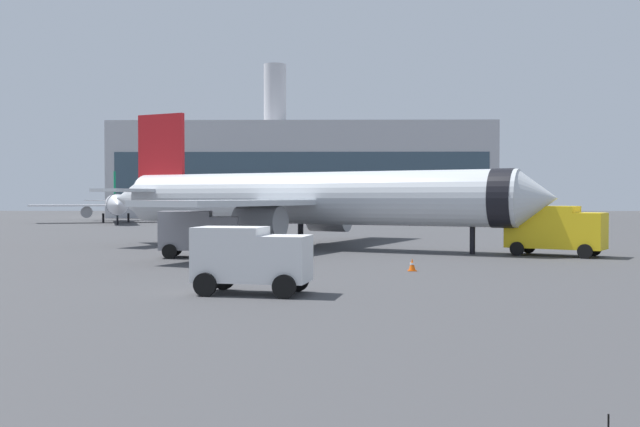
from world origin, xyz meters
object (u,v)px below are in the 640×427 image
(service_truck, at_px, (198,232))
(safety_cone_far, at_px, (412,265))
(airplane_at_gate, at_px, (307,199))
(cargo_van, at_px, (251,257))
(safety_cone_near, at_px, (199,239))
(airplane_taxiing, at_px, (116,204))
(safety_cone_mid, at_px, (264,272))
(fuel_truck, at_px, (554,228))

(service_truck, height_order, safety_cone_far, service_truck)
(service_truck, relative_size, safety_cone_far, 7.76)
(airplane_at_gate, relative_size, cargo_van, 7.20)
(safety_cone_far, bearing_deg, safety_cone_near, 124.14)
(airplane_taxiing, relative_size, safety_cone_mid, 34.78)
(airplane_at_gate, distance_m, service_truck, 10.42)
(safety_cone_far, bearing_deg, service_truck, 146.32)
(airplane_at_gate, xyz_separation_m, service_truck, (-6.55, -7.84, -2.05))
(airplane_at_gate, xyz_separation_m, fuel_truck, (16.09, -6.38, -1.88))
(airplane_at_gate, bearing_deg, fuel_truck, -21.62)
(airplane_taxiing, xyz_separation_m, safety_cone_mid, (29.18, -74.46, -2.41))
(service_truck, height_order, cargo_van, service_truck)
(airplane_at_gate, bearing_deg, safety_cone_mid, -93.55)
(fuel_truck, bearing_deg, airplane_taxiing, 127.49)
(cargo_van, bearing_deg, airplane_taxiing, 110.17)
(safety_cone_near, distance_m, safety_cone_mid, 27.23)
(fuel_truck, distance_m, safety_cone_far, 14.18)
(service_truck, height_order, safety_cone_near, service_truck)
(safety_cone_near, xyz_separation_m, safety_cone_mid, (7.79, -26.10, 0.06))
(safety_cone_mid, bearing_deg, safety_cone_far, 29.38)
(safety_cone_near, relative_size, safety_cone_far, 1.03)
(safety_cone_mid, bearing_deg, service_truck, 113.24)
(service_truck, distance_m, cargo_van, 17.95)
(airplane_at_gate, bearing_deg, service_truck, -129.91)
(airplane_at_gate, xyz_separation_m, airplane_taxiing, (-30.43, 54.28, -0.87))
(cargo_van, bearing_deg, safety_cone_near, 104.04)
(airplane_taxiing, distance_m, service_truck, 66.56)
(airplane_at_gate, bearing_deg, safety_cone_near, 146.83)
(cargo_van, bearing_deg, fuel_truck, 46.95)
(cargo_van, xyz_separation_m, safety_cone_far, (7.23, 8.86, -1.14))
(safety_cone_far, bearing_deg, airplane_at_gate, 110.13)
(service_truck, relative_size, safety_cone_near, 7.56)
(safety_cone_mid, bearing_deg, cargo_van, -90.71)
(safety_cone_mid, height_order, safety_cone_far, safety_cone_mid)
(safety_cone_near, xyz_separation_m, safety_cone_far, (14.96, -22.06, -0.01))
(fuel_truck, height_order, safety_cone_near, fuel_truck)
(fuel_truck, bearing_deg, cargo_van, -133.05)
(service_truck, xyz_separation_m, safety_cone_near, (-2.49, 13.75, -1.29))
(airplane_taxiing, distance_m, safety_cone_mid, 80.01)
(airplane_taxiing, height_order, service_truck, airplane_taxiing)
(service_truck, xyz_separation_m, safety_cone_far, (12.47, -8.31, -1.29))
(safety_cone_near, bearing_deg, cargo_van, -75.96)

